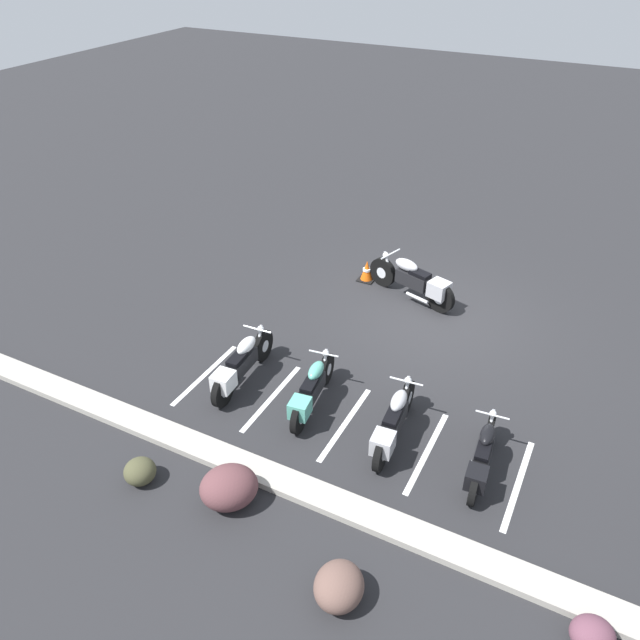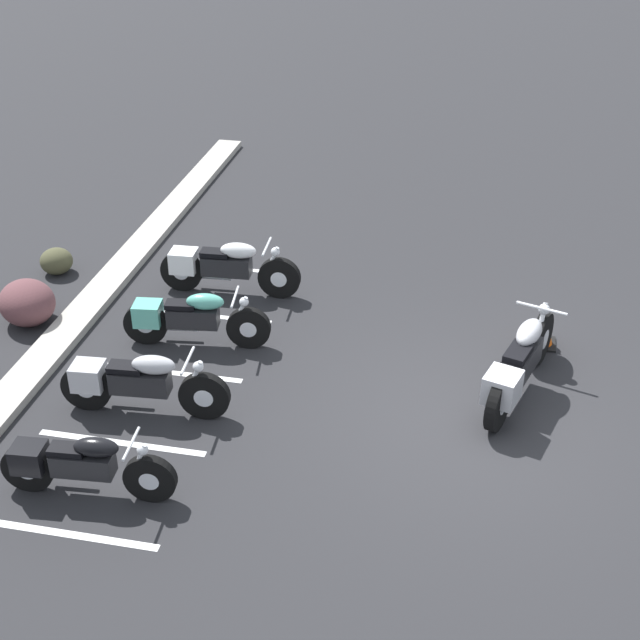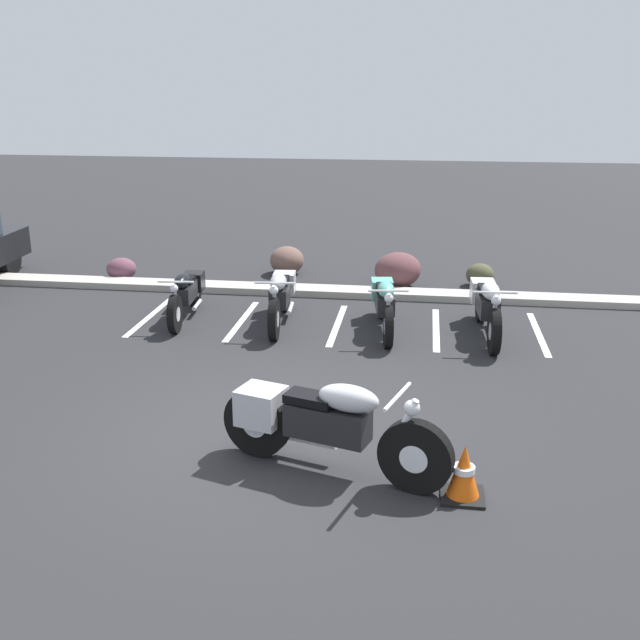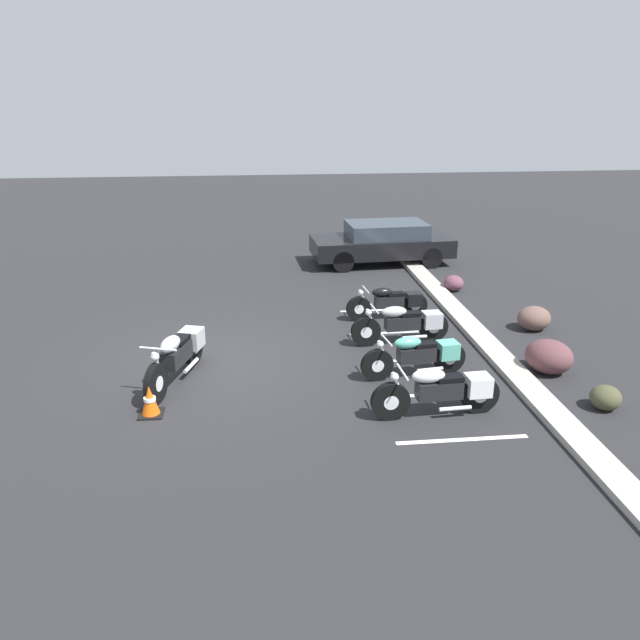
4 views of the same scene
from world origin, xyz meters
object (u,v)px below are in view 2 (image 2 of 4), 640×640
parked_bike_3 (223,266)px  landscape_rock_1 (56,261)px  landscape_rock_0 (27,303)px  motorcycle_silver_featured (519,364)px  parked_bike_2 (189,318)px  traffic_cone (543,329)px  parked_bike_1 (135,382)px  parked_bike_0 (78,464)px

parked_bike_3 → landscape_rock_1: parked_bike_3 is taller
parked_bike_3 → landscape_rock_0: bearing=-153.3°
motorcycle_silver_featured → parked_bike_2: 4.51m
landscape_rock_1 → traffic_cone: 7.67m
motorcycle_silver_featured → parked_bike_3: 4.87m
parked_bike_3 → traffic_cone: (-0.53, -4.82, -0.21)m
parked_bike_1 → parked_bike_2: 1.65m
motorcycle_silver_featured → traffic_cone: motorcycle_silver_featured is taller
landscape_rock_0 → traffic_cone: landscape_rock_0 is taller
parked_bike_2 → parked_bike_3: parked_bike_3 is taller
parked_bike_1 → landscape_rock_0: parked_bike_1 is taller
motorcycle_silver_featured → parked_bike_0: size_ratio=1.18×
parked_bike_2 → traffic_cone: parked_bike_2 is taller
motorcycle_silver_featured → parked_bike_3: bearing=84.4°
parked_bike_2 → traffic_cone: size_ratio=3.91×
motorcycle_silver_featured → traffic_cone: bearing=3.4°
landscape_rock_0 → landscape_rock_1: landscape_rock_0 is taller
landscape_rock_1 → parked_bike_0: bearing=-151.2°
motorcycle_silver_featured → parked_bike_3: motorcycle_silver_featured is taller
parked_bike_0 → motorcycle_silver_featured: bearing=26.8°
parked_bike_0 → parked_bike_2: (3.20, -0.16, 0.02)m
landscape_rock_0 → landscape_rock_1: 1.56m
traffic_cone → motorcycle_silver_featured: bearing=166.1°
parked_bike_1 → traffic_cone: 5.62m
parked_bike_0 → landscape_rock_1: 5.51m
motorcycle_silver_featured → landscape_rock_0: motorcycle_silver_featured is taller
motorcycle_silver_featured → parked_bike_1: (-1.29, 4.61, -0.05)m
parked_bike_0 → traffic_cone: (4.21, -4.99, -0.17)m
parked_bike_0 → parked_bike_1: size_ratio=0.92×
motorcycle_silver_featured → landscape_rock_0: 7.02m
motorcycle_silver_featured → parked_bike_1: motorcycle_silver_featured is taller
motorcycle_silver_featured → landscape_rock_0: bearing=103.6°
parked_bike_1 → parked_bike_2: size_ratio=1.04×
parked_bike_2 → parked_bike_3: (1.54, -0.01, 0.03)m
traffic_cone → parked_bike_3: bearing=83.7°
landscape_rock_0 → traffic_cone: size_ratio=1.72×
parked_bike_1 → motorcycle_silver_featured: bearing=11.2°
landscape_rock_1 → parked_bike_2: bearing=-120.1°
parked_bike_0 → landscape_rock_0: bearing=120.8°
parked_bike_1 → parked_bike_3: parked_bike_3 is taller
landscape_rock_1 → traffic_cone: (-0.62, -7.64, 0.03)m
landscape_rock_0 → parked_bike_0: bearing=-144.6°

